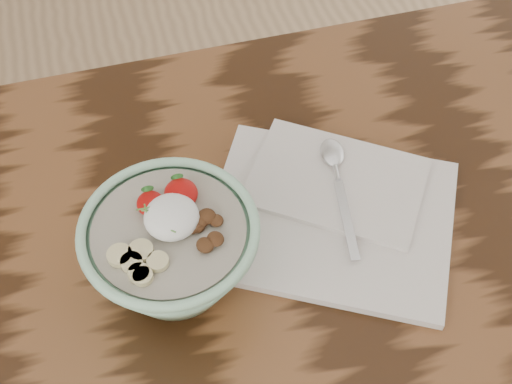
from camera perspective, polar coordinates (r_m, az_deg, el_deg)
table at (r=87.66cm, az=-6.46°, el=-14.59°), size 160.00×90.00×75.00cm
breakfast_bowl at (r=77.27cm, az=-6.73°, el=-4.58°), size 19.06×19.06×12.98cm
napkin at (r=87.19cm, az=6.09°, el=-1.42°), size 36.48×34.23×1.78cm
spoon at (r=89.32cm, az=6.38°, el=1.89°), size 4.89×18.32×0.95cm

